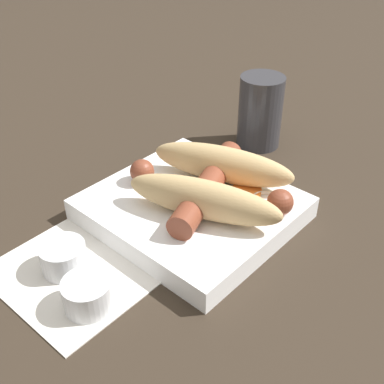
{
  "coord_description": "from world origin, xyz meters",
  "views": [
    {
      "loc": [
        0.3,
        -0.33,
        0.35
      ],
      "look_at": [
        0.0,
        0.0,
        0.04
      ],
      "focal_mm": 45.0,
      "sensor_mm": 36.0,
      "label": 1
    }
  ],
  "objects_px": {
    "food_tray": "(192,209)",
    "drink_glass": "(260,112)",
    "sausage": "(208,186)",
    "condiment_cup_near": "(64,259)",
    "condiment_cup_far": "(88,296)",
    "bread_roll": "(215,181)"
  },
  "relations": [
    {
      "from": "food_tray",
      "to": "bread_roll",
      "type": "distance_m",
      "value": 0.04
    },
    {
      "from": "sausage",
      "to": "condiment_cup_far",
      "type": "distance_m",
      "value": 0.18
    },
    {
      "from": "food_tray",
      "to": "drink_glass",
      "type": "height_order",
      "value": "drink_glass"
    },
    {
      "from": "condiment_cup_far",
      "to": "drink_glass",
      "type": "xyz_separation_m",
      "value": [
        -0.07,
        0.36,
        0.04
      ]
    },
    {
      "from": "condiment_cup_near",
      "to": "drink_glass",
      "type": "distance_m",
      "value": 0.35
    },
    {
      "from": "condiment_cup_far",
      "to": "drink_glass",
      "type": "relative_size",
      "value": 0.45
    },
    {
      "from": "sausage",
      "to": "condiment_cup_near",
      "type": "relative_size",
      "value": 3.97
    },
    {
      "from": "food_tray",
      "to": "condiment_cup_far",
      "type": "xyz_separation_m",
      "value": [
        0.02,
        -0.17,
        0.0
      ]
    },
    {
      "from": "bread_roll",
      "to": "condiment_cup_far",
      "type": "bearing_deg",
      "value": -89.26
    },
    {
      "from": "bread_roll",
      "to": "condiment_cup_far",
      "type": "xyz_separation_m",
      "value": [
        0.0,
        -0.18,
        -0.04
      ]
    },
    {
      "from": "condiment_cup_far",
      "to": "drink_glass",
      "type": "height_order",
      "value": "drink_glass"
    },
    {
      "from": "condiment_cup_near",
      "to": "drink_glass",
      "type": "xyz_separation_m",
      "value": [
        -0.01,
        0.35,
        0.04
      ]
    },
    {
      "from": "condiment_cup_near",
      "to": "drink_glass",
      "type": "height_order",
      "value": "drink_glass"
    },
    {
      "from": "food_tray",
      "to": "bread_roll",
      "type": "relative_size",
      "value": 1.07
    },
    {
      "from": "sausage",
      "to": "condiment_cup_far",
      "type": "relative_size",
      "value": 3.97
    },
    {
      "from": "sausage",
      "to": "drink_glass",
      "type": "xyz_separation_m",
      "value": [
        -0.06,
        0.18,
        0.01
      ]
    },
    {
      "from": "bread_roll",
      "to": "condiment_cup_near",
      "type": "bearing_deg",
      "value": -108.14
    },
    {
      "from": "condiment_cup_near",
      "to": "condiment_cup_far",
      "type": "distance_m",
      "value": 0.06
    },
    {
      "from": "food_tray",
      "to": "sausage",
      "type": "xyz_separation_m",
      "value": [
        0.01,
        0.02,
        0.03
      ]
    },
    {
      "from": "condiment_cup_near",
      "to": "condiment_cup_far",
      "type": "bearing_deg",
      "value": -14.32
    },
    {
      "from": "sausage",
      "to": "drink_glass",
      "type": "relative_size",
      "value": 1.8
    },
    {
      "from": "condiment_cup_near",
      "to": "condiment_cup_far",
      "type": "xyz_separation_m",
      "value": [
        0.06,
        -0.01,
        0.0
      ]
    }
  ]
}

